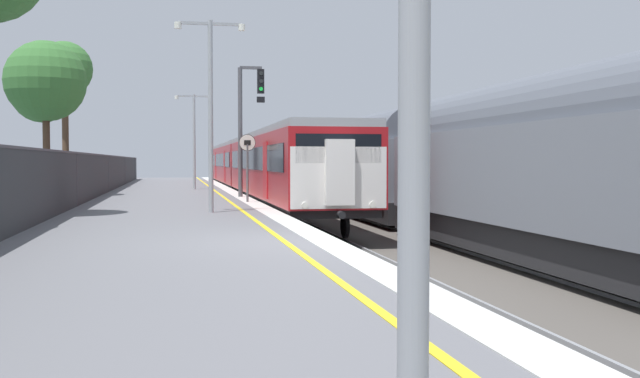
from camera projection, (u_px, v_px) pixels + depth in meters
name	position (u px, v px, depth m)	size (l,w,h in m)	color
ground	(439.00, 270.00, 14.00)	(17.40, 110.00, 1.21)	slate
commuter_train_at_platform	(257.00, 165.00, 40.03)	(2.83, 41.37, 3.81)	maroon
freight_train_adjacent_track	(424.00, 163.00, 25.19)	(2.60, 30.62, 4.40)	#232326
signal_gantry	(246.00, 116.00, 30.17)	(1.10, 0.24, 5.38)	#47474C
speed_limit_sign	(247.00, 159.00, 26.25)	(0.59, 0.08, 2.43)	#59595B
platform_lamp_mid	(211.00, 99.00, 20.91)	(2.00, 0.20, 5.48)	#93999E
platform_lamp_far	(194.00, 132.00, 38.73)	(2.00, 0.20, 5.01)	#93999E
background_tree_centre	(65.00, 72.00, 39.75)	(3.00, 3.00, 8.00)	#473323
background_tree_back	(44.00, 85.00, 30.53)	(3.35, 3.35, 6.48)	#473323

